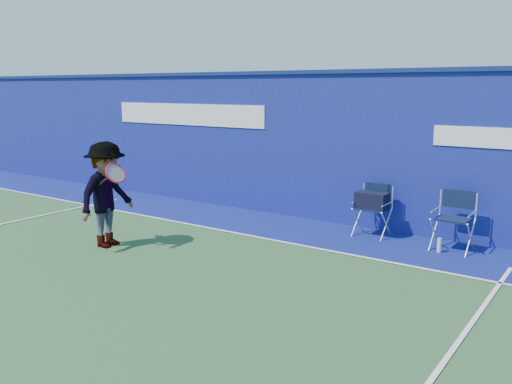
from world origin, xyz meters
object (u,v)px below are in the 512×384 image
Objects in this scene: directors_chair_left at (372,214)px; tennis_player at (107,195)px; directors_chair_right at (452,232)px; water_bottle at (439,245)px.

tennis_player is at bearing -137.34° from directors_chair_left.
directors_chair_left is at bearing 42.66° from tennis_player.
directors_chair_right reaches higher than directors_chair_left.
directors_chair_right is at bearing -2.74° from directors_chair_left.
water_bottle is at bearing 30.84° from tennis_player.
directors_chair_right is 4.05× the size of water_bottle.
directors_chair_right is at bearing 63.45° from water_bottle.
water_bottle is 5.74m from tennis_player.
tennis_player reaches higher than directors_chair_right.
directors_chair_right is at bearing 32.36° from tennis_player.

